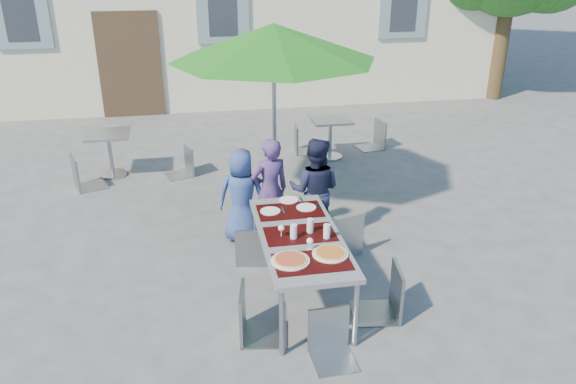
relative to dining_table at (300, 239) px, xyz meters
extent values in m
plane|color=#48484B|center=(-0.15, -0.02, -0.70)|extent=(90.00, 90.00, 0.00)
cube|color=#402E1E|center=(-2.15, 7.45, 0.40)|extent=(1.30, 0.06, 2.20)
cube|color=slate|center=(-4.15, 7.45, 1.50)|extent=(1.10, 0.06, 1.40)
cube|color=#262B33|center=(-4.15, 7.43, 1.50)|extent=(0.60, 0.04, 1.10)
cube|color=slate|center=(-0.15, 7.45, 1.50)|extent=(1.10, 0.06, 1.40)
cube|color=#262B33|center=(-0.15, 7.43, 1.50)|extent=(0.60, 0.04, 1.10)
cube|color=slate|center=(3.85, 7.45, 1.50)|extent=(1.10, 0.06, 1.40)
cube|color=#262B33|center=(3.85, 7.43, 1.50)|extent=(0.60, 0.04, 1.10)
cylinder|color=#45341D|center=(6.35, 7.48, 0.70)|extent=(0.36, 0.36, 2.80)
cube|color=#4E4D53|center=(0.00, 0.00, 0.03)|extent=(0.80, 1.85, 0.05)
cylinder|color=#92989D|center=(-0.34, -0.86, -0.35)|extent=(0.05, 0.05, 0.70)
cylinder|color=#92989D|center=(0.34, -0.86, -0.35)|extent=(0.05, 0.05, 0.70)
cylinder|color=#92989D|center=(-0.34, 0.86, -0.35)|extent=(0.05, 0.05, 0.70)
cylinder|color=#92989D|center=(0.34, 0.86, -0.35)|extent=(0.05, 0.05, 0.70)
cube|color=black|center=(0.00, -0.55, 0.06)|extent=(0.70, 0.42, 0.01)
cube|color=black|center=(0.00, 0.00, 0.06)|extent=(0.70, 0.42, 0.01)
cube|color=black|center=(0.00, 0.55, 0.06)|extent=(0.70, 0.42, 0.01)
cylinder|color=white|center=(-0.19, -0.51, 0.07)|extent=(0.36, 0.36, 0.01)
cylinder|color=tan|center=(-0.19, -0.51, 0.08)|extent=(0.32, 0.32, 0.01)
cylinder|color=#96290E|center=(-0.19, -0.51, 0.09)|extent=(0.28, 0.28, 0.01)
cylinder|color=white|center=(0.20, -0.46, 0.07)|extent=(0.34, 0.34, 0.01)
cylinder|color=tan|center=(0.20, -0.46, 0.08)|extent=(0.30, 0.30, 0.01)
cylinder|color=#9D2A0A|center=(0.20, -0.46, 0.09)|extent=(0.26, 0.26, 0.01)
cylinder|color=silver|center=(-0.08, -0.07, 0.13)|extent=(0.07, 0.07, 0.15)
cylinder|color=silver|center=(0.11, 0.02, 0.13)|extent=(0.07, 0.07, 0.15)
cylinder|color=silver|center=(0.24, -0.13, 0.13)|extent=(0.07, 0.07, 0.15)
cylinder|color=silver|center=(-0.20, -0.02, 0.06)|extent=(0.06, 0.06, 0.00)
cylinder|color=silver|center=(-0.20, -0.02, 0.09)|extent=(0.01, 0.01, 0.08)
sphere|color=silver|center=(-0.20, -0.02, 0.15)|extent=(0.06, 0.06, 0.06)
cylinder|color=silver|center=(0.03, -0.33, 0.06)|extent=(0.06, 0.06, 0.00)
cylinder|color=silver|center=(0.03, -0.33, 0.09)|extent=(0.01, 0.01, 0.08)
sphere|color=silver|center=(0.03, -0.33, 0.15)|extent=(0.06, 0.06, 0.06)
cylinder|color=white|center=(-0.21, 0.57, 0.06)|extent=(0.22, 0.22, 0.01)
cube|color=#A6A8AE|center=(-0.07, 0.57, 0.06)|extent=(0.02, 0.18, 0.00)
cylinder|color=white|center=(0.19, 0.59, 0.06)|extent=(0.22, 0.22, 0.01)
cube|color=#A6A8AE|center=(0.33, 0.59, 0.06)|extent=(0.02, 0.18, 0.00)
cylinder|color=white|center=(0.04, 0.82, 0.06)|extent=(0.22, 0.22, 0.01)
cube|color=#A6A8AE|center=(0.18, 0.82, 0.06)|extent=(0.02, 0.18, 0.00)
imported|color=navy|center=(-0.44, 1.38, -0.10)|extent=(0.66, 0.50, 1.20)
imported|color=#4C346A|center=(-0.10, 1.34, -0.03)|extent=(0.55, 0.43, 1.33)
imported|color=#1A1E3A|center=(0.44, 1.23, -0.03)|extent=(0.74, 0.60, 1.34)
cube|color=gray|center=(-0.37, 0.88, -0.27)|extent=(0.46, 0.46, 0.03)
cube|color=gray|center=(-0.41, 0.70, -0.04)|extent=(0.39, 0.10, 0.47)
cylinder|color=gray|center=(-0.17, 1.01, -0.49)|extent=(0.02, 0.02, 0.41)
cylinder|color=gray|center=(-0.51, 1.08, -0.49)|extent=(0.02, 0.02, 0.41)
cylinder|color=gray|center=(-0.24, 0.68, -0.49)|extent=(0.02, 0.02, 0.41)
cylinder|color=gray|center=(-0.57, 0.75, -0.49)|extent=(0.02, 0.02, 0.41)
cube|color=gray|center=(0.12, 1.12, -0.24)|extent=(0.52, 0.52, 0.03)
cube|color=gray|center=(0.18, 0.93, 0.02)|extent=(0.42, 0.14, 0.51)
cylinder|color=gray|center=(0.25, 1.35, -0.47)|extent=(0.02, 0.02, 0.45)
cylinder|color=gray|center=(-0.10, 1.25, -0.47)|extent=(0.02, 0.02, 0.45)
cylinder|color=gray|center=(0.35, 0.99, -0.47)|extent=(0.02, 0.02, 0.45)
cylinder|color=gray|center=(-0.01, 0.90, -0.47)|extent=(0.02, 0.02, 0.45)
cube|color=#94999F|center=(0.63, 0.90, -0.20)|extent=(0.58, 0.58, 0.03)
cube|color=#94999F|center=(0.70, 0.69, 0.07)|extent=(0.45, 0.17, 0.55)
cylinder|color=#94999F|center=(0.77, 1.14, -0.45)|extent=(0.02, 0.02, 0.48)
cylinder|color=#94999F|center=(0.39, 1.03, -0.45)|extent=(0.02, 0.02, 0.48)
cylinder|color=#94999F|center=(0.88, 0.76, -0.45)|extent=(0.02, 0.02, 0.48)
cylinder|color=#94999F|center=(0.50, 0.65, -0.45)|extent=(0.02, 0.02, 0.48)
cube|color=gray|center=(-0.45, -0.57, -0.24)|extent=(0.50, 0.50, 0.03)
cube|color=gray|center=(-0.66, -0.53, 0.02)|extent=(0.11, 0.43, 0.51)
cylinder|color=gray|center=(-0.31, -0.78, -0.47)|extent=(0.02, 0.02, 0.45)
cylinder|color=gray|center=(-0.24, -0.42, -0.47)|extent=(0.02, 0.02, 0.45)
cylinder|color=gray|center=(-0.67, -0.71, -0.47)|extent=(0.02, 0.02, 0.45)
cylinder|color=gray|center=(-0.60, -0.35, -0.47)|extent=(0.02, 0.02, 0.45)
cube|color=gray|center=(0.68, -0.43, -0.22)|extent=(0.50, 0.50, 0.03)
cube|color=gray|center=(0.89, -0.46, 0.04)|extent=(0.09, 0.44, 0.53)
cylinder|color=gray|center=(0.52, -0.22, -0.46)|extent=(0.02, 0.02, 0.47)
cylinder|color=gray|center=(0.47, -0.59, -0.46)|extent=(0.02, 0.02, 0.47)
cylinder|color=gray|center=(0.90, -0.27, -0.46)|extent=(0.02, 0.02, 0.47)
cylinder|color=gray|center=(0.84, -0.64, -0.46)|extent=(0.02, 0.02, 0.47)
cube|color=gray|center=(0.10, -1.04, -0.29)|extent=(0.40, 0.40, 0.03)
cube|color=gray|center=(0.09, -0.86, -0.06)|extent=(0.38, 0.04, 0.45)
cylinder|color=gray|center=(-0.06, -1.21, -0.50)|extent=(0.02, 0.02, 0.40)
cylinder|color=gray|center=(0.27, -1.20, -0.50)|extent=(0.02, 0.02, 0.40)
cylinder|color=gray|center=(-0.07, -0.88, -0.50)|extent=(0.02, 0.02, 0.40)
cylinder|color=gray|center=(0.25, -0.87, -0.50)|extent=(0.02, 0.02, 0.40)
cylinder|color=#A6A8AE|center=(0.11, 2.25, -0.65)|extent=(0.50, 0.50, 0.10)
cylinder|color=#92989D|center=(0.11, 2.25, 0.48)|extent=(0.06, 0.06, 2.35)
cone|color=#1C6B17|center=(0.11, 2.25, 1.60)|extent=(2.69, 2.69, 0.46)
cylinder|color=#A6A8AE|center=(-2.28, 3.92, -0.68)|extent=(0.44, 0.44, 0.04)
cylinder|color=#92989D|center=(-2.28, 3.92, -0.36)|extent=(0.06, 0.06, 0.67)
cube|color=#92989D|center=(-2.28, 3.92, 0.00)|extent=(0.67, 0.67, 0.04)
cube|color=gray|center=(-2.56, 3.50, -0.23)|extent=(0.55, 0.55, 0.03)
cube|color=gray|center=(-2.75, 3.43, 0.03)|extent=(0.17, 0.42, 0.52)
cylinder|color=gray|center=(-2.32, 3.38, -0.47)|extent=(0.02, 0.02, 0.45)
cylinder|color=gray|center=(-2.45, 3.73, -0.47)|extent=(0.02, 0.02, 0.45)
cylinder|color=gray|center=(-2.67, 3.26, -0.47)|extent=(0.02, 0.02, 0.45)
cylinder|color=gray|center=(-2.80, 3.61, -0.47)|extent=(0.02, 0.02, 0.45)
cube|color=gray|center=(-1.23, 3.72, -0.27)|extent=(0.50, 0.50, 0.03)
cube|color=gray|center=(-1.06, 3.77, -0.04)|extent=(0.15, 0.39, 0.47)
cylinder|color=gray|center=(-1.45, 3.83, -0.49)|extent=(0.02, 0.02, 0.41)
cylinder|color=gray|center=(-1.34, 3.50, -0.49)|extent=(0.02, 0.02, 0.41)
cylinder|color=gray|center=(-1.12, 3.93, -0.49)|extent=(0.02, 0.02, 0.41)
cylinder|color=gray|center=(-1.02, 3.61, -0.49)|extent=(0.02, 0.02, 0.41)
cylinder|color=#A6A8AE|center=(1.37, 4.09, -0.68)|extent=(0.44, 0.44, 0.04)
cylinder|color=#92989D|center=(1.37, 4.09, -0.36)|extent=(0.06, 0.06, 0.66)
cube|color=#92989D|center=(1.37, 4.09, 0.00)|extent=(0.66, 0.66, 0.04)
cube|color=gray|center=(1.05, 4.44, -0.24)|extent=(0.46, 0.46, 0.03)
cube|color=gray|center=(0.85, 4.46, 0.01)|extent=(0.07, 0.42, 0.50)
cylinder|color=gray|center=(1.22, 4.25, -0.47)|extent=(0.02, 0.02, 0.44)
cylinder|color=gray|center=(1.25, 4.61, -0.47)|extent=(0.02, 0.02, 0.44)
cylinder|color=gray|center=(0.85, 4.28, -0.47)|extent=(0.02, 0.02, 0.44)
cylinder|color=gray|center=(0.89, 4.64, -0.47)|extent=(0.02, 0.02, 0.44)
cube|color=gray|center=(2.22, 4.45, -0.24)|extent=(0.49, 0.49, 0.03)
cube|color=gray|center=(2.42, 4.48, 0.01)|extent=(0.10, 0.42, 0.50)
cylinder|color=gray|center=(2.01, 4.60, -0.47)|extent=(0.02, 0.02, 0.44)
cylinder|color=gray|center=(2.07, 4.24, -0.47)|extent=(0.02, 0.02, 0.44)
cylinder|color=gray|center=(2.37, 4.66, -0.47)|extent=(0.02, 0.02, 0.44)
cylinder|color=gray|center=(2.43, 4.30, -0.47)|extent=(0.02, 0.02, 0.44)
camera|label=1|loc=(-1.02, -4.88, 2.71)|focal=35.00mm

